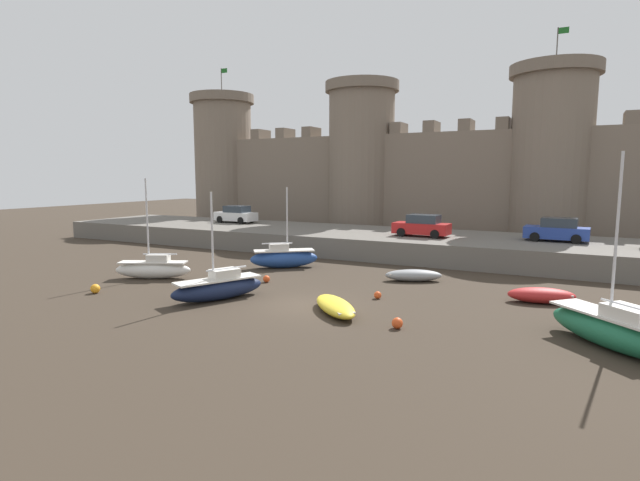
# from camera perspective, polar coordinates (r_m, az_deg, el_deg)

# --- Properties ---
(ground_plane) EXTENTS (160.00, 160.00, 0.00)m
(ground_plane) POSITION_cam_1_polar(r_m,az_deg,el_deg) (23.71, -1.90, -7.40)
(ground_plane) COLOR #382D23
(quay_road) EXTENTS (65.41, 10.00, 1.55)m
(quay_road) POSITION_cam_1_polar(r_m,az_deg,el_deg) (39.18, 10.42, -0.43)
(quay_road) COLOR #666059
(quay_road) RESTS_ON ground
(castle) EXTENTS (60.88, 7.47, 18.45)m
(castle) POSITION_cam_1_polar(r_m,az_deg,el_deg) (49.59, 14.37, 8.18)
(castle) COLOR #7A6B5B
(castle) RESTS_ON ground
(rowboat_midflat_right) EXTENTS (3.30, 1.98, 0.74)m
(rowboat_midflat_right) POSITION_cam_1_polar(r_m,az_deg,el_deg) (26.26, 23.99, -5.71)
(rowboat_midflat_right) COLOR red
(rowboat_midflat_right) RESTS_ON ground
(sailboat_foreground_left) EXTENTS (5.09, 4.99, 6.90)m
(sailboat_foreground_left) POSITION_cam_1_polar(r_m,az_deg,el_deg) (20.56, 30.82, -8.82)
(sailboat_foreground_left) COLOR #1E6B47
(sailboat_foreground_left) RESTS_ON ground
(sailboat_foreground_right) EXTENTS (3.22, 4.96, 5.30)m
(sailboat_foreground_right) POSITION_cam_1_polar(r_m,az_deg,el_deg) (25.10, -11.51, -5.26)
(sailboat_foreground_right) COLOR #141E3D
(sailboat_foreground_right) RESTS_ON ground
(sailboat_midflat_centre) EXTENTS (4.51, 2.98, 5.90)m
(sailboat_midflat_centre) POSITION_cam_1_polar(r_m,az_deg,el_deg) (31.15, -18.50, -3.04)
(sailboat_midflat_centre) COLOR silver
(sailboat_midflat_centre) RESTS_ON ground
(rowboat_near_channel_left) EXTENTS (3.59, 3.69, 0.61)m
(rowboat_near_channel_left) POSITION_cam_1_polar(r_m,az_deg,el_deg) (22.35, 1.75, -7.47)
(rowboat_near_channel_left) COLOR yellow
(rowboat_near_channel_left) RESTS_ON ground
(rowboat_near_channel_right) EXTENTS (3.41, 2.37, 0.68)m
(rowboat_near_channel_right) POSITION_cam_1_polar(r_m,az_deg,el_deg) (29.35, 10.62, -3.90)
(rowboat_near_channel_right) COLOR gray
(rowboat_near_channel_right) RESTS_ON ground
(sailboat_foreground_centre) EXTENTS (4.32, 3.84, 5.31)m
(sailboat_foreground_centre) POSITION_cam_1_polar(r_m,az_deg,el_deg) (33.04, -4.16, -1.95)
(sailboat_foreground_centre) COLOR #234793
(sailboat_foreground_centre) RESTS_ON ground
(mooring_buoy_near_channel) EXTENTS (0.48, 0.48, 0.48)m
(mooring_buoy_near_channel) POSITION_cam_1_polar(r_m,az_deg,el_deg) (28.46, -24.30, -5.04)
(mooring_buoy_near_channel) COLOR orange
(mooring_buoy_near_channel) RESTS_ON ground
(mooring_buoy_off_centre) EXTENTS (0.45, 0.45, 0.45)m
(mooring_buoy_off_centre) POSITION_cam_1_polar(r_m,az_deg,el_deg) (20.40, 8.83, -9.31)
(mooring_buoy_off_centre) COLOR #E04C1E
(mooring_buoy_off_centre) RESTS_ON ground
(mooring_buoy_near_shore) EXTENTS (0.37, 0.37, 0.37)m
(mooring_buoy_near_shore) POSITION_cam_1_polar(r_m,az_deg,el_deg) (25.02, 6.61, -6.21)
(mooring_buoy_near_shore) COLOR #E04C1E
(mooring_buoy_near_shore) RESTS_ON ground
(mooring_buoy_mid_mud) EXTENTS (0.40, 0.40, 0.40)m
(mooring_buoy_mid_mud) POSITION_cam_1_polar(r_m,az_deg,el_deg) (28.73, -6.14, -4.38)
(mooring_buoy_mid_mud) COLOR #E04C1E
(mooring_buoy_mid_mud) RESTS_ON ground
(car_quay_centre_west) EXTENTS (4.16, 2.01, 1.62)m
(car_quay_centre_west) POSITION_cam_1_polar(r_m,az_deg,el_deg) (37.92, 25.47, 1.07)
(car_quay_centre_west) COLOR #263F99
(car_quay_centre_west) RESTS_ON quay_road
(car_quay_centre_east) EXTENTS (4.16, 2.01, 1.62)m
(car_quay_centre_east) POSITION_cam_1_polar(r_m,az_deg,el_deg) (48.52, -9.58, 2.94)
(car_quay_centre_east) COLOR silver
(car_quay_centre_east) RESTS_ON quay_road
(car_quay_east) EXTENTS (4.16, 2.01, 1.62)m
(car_quay_east) POSITION_cam_1_polar(r_m,az_deg,el_deg) (37.83, 11.58, 1.64)
(car_quay_east) COLOR red
(car_quay_east) RESTS_ON quay_road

